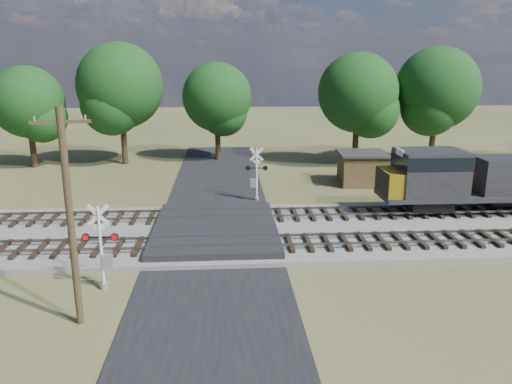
{
  "coord_description": "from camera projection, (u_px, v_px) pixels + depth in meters",
  "views": [
    {
      "loc": [
        0.6,
        -26.81,
        9.87
      ],
      "look_at": [
        2.44,
        2.0,
        2.15
      ],
      "focal_mm": 35.0,
      "sensor_mm": 36.0,
      "label": 1
    }
  ],
  "objects": [
    {
      "name": "ground",
      "position": [
        215.0,
        238.0,
        28.36
      ],
      "size": [
        160.0,
        160.0,
        0.0
      ],
      "primitive_type": "plane",
      "color": "#434525",
      "rests_on": "ground"
    },
    {
      "name": "crossing_panel",
      "position": [
        215.0,
        230.0,
        28.76
      ],
      "size": [
        7.0,
        9.0,
        0.62
      ],
      "primitive_type": "cube",
      "color": "#262628",
      "rests_on": "ground"
    },
    {
      "name": "track_near",
      "position": [
        273.0,
        243.0,
        26.52
      ],
      "size": [
        140.0,
        2.6,
        0.33
      ],
      "color": "black",
      "rests_on": "ballast_bed"
    },
    {
      "name": "crossing_signal_near",
      "position": [
        103.0,
        254.0,
        21.73
      ],
      "size": [
        1.59,
        0.34,
        3.93
      ],
      "rotation": [
        0.0,
        0.0,
        -0.04
      ],
      "color": "silver",
      "rests_on": "ground"
    },
    {
      "name": "track_far",
      "position": [
        266.0,
        214.0,
        31.34
      ],
      "size": [
        140.0,
        2.6,
        0.33
      ],
      "color": "black",
      "rests_on": "ballast_bed"
    },
    {
      "name": "utility_pole",
      "position": [
        70.0,
        214.0,
        18.15
      ],
      "size": [
        2.02,
        0.5,
        8.31
      ],
      "rotation": [
        0.0,
        0.0,
        0.19
      ],
      "color": "#352718",
      "rests_on": "ground"
    },
    {
      "name": "ballast_bed",
      "position": [
        385.0,
        229.0,
        29.42
      ],
      "size": [
        140.0,
        10.0,
        0.3
      ],
      "primitive_type": "cube",
      "color": "gray",
      "rests_on": "ground"
    },
    {
      "name": "equipment_shed",
      "position": [
        362.0,
        168.0,
        40.44
      ],
      "size": [
        4.08,
        4.08,
        2.6
      ],
      "rotation": [
        0.0,
        0.0,
        -0.07
      ],
      "color": "#44331D",
      "rests_on": "ground"
    },
    {
      "name": "road",
      "position": [
        215.0,
        238.0,
        28.35
      ],
      "size": [
        7.0,
        60.0,
        0.08
      ],
      "primitive_type": "cube",
      "color": "black",
      "rests_on": "ground"
    },
    {
      "name": "treeline",
      "position": [
        311.0,
        94.0,
        46.99
      ],
      "size": [
        79.12,
        10.51,
        11.45
      ],
      "color": "black",
      "rests_on": "ground"
    },
    {
      "name": "crossing_signal_far",
      "position": [
        255.0,
        179.0,
        35.41
      ],
      "size": [
        1.58,
        0.34,
        3.91
      ],
      "rotation": [
        0.0,
        0.0,
        3.08
      ],
      "color": "silver",
      "rests_on": "ground"
    }
  ]
}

